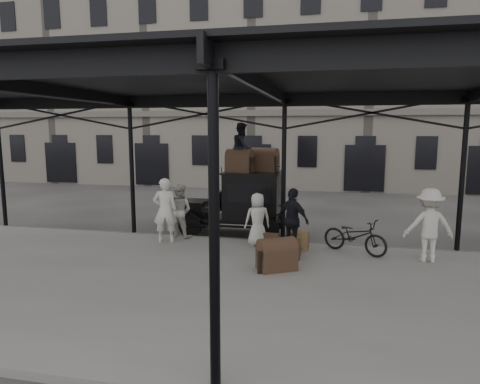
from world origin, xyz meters
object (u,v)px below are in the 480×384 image
Objects in this scene: porter_official at (293,220)px; bicycle at (355,236)px; steamer_trunk_roof_near at (240,163)px; taxi at (244,200)px; porter_left at (165,210)px; steamer_trunk_platform at (277,256)px.

porter_official reaches higher than bicycle.
steamer_trunk_roof_near is at bearing -11.53° from porter_official.
taxi is 4.13m from bicycle.
porter_left is at bearing 30.56° from porter_official.
taxi is 1.84× the size of porter_left.
porter_official is at bearing 162.09° from porter_left.
porter_official reaches higher than steamer_trunk_platform.
steamer_trunk_roof_near is at bearing -153.22° from porter_left.
bicycle is 2.05× the size of steamer_trunk_platform.
porter_official is 0.97× the size of bicycle.
bicycle is at bearing 164.94° from porter_left.
porter_official is at bearing 124.65° from bicycle.
taxi reaches higher than bicycle.
taxi is at bearing 82.60° from steamer_trunk_platform.
porter_official is 3.10m from steamer_trunk_roof_near.
porter_official is 1.77m from bicycle.
taxi reaches higher than porter_left.
porter_left is at bearing -135.28° from taxi.
porter_left is at bearing 122.69° from steamer_trunk_platform.
steamer_trunk_roof_near is (-1.95, 1.93, 1.44)m from porter_official.
steamer_trunk_platform is at bearing -66.95° from taxi.
porter_left is 5.63m from bicycle.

